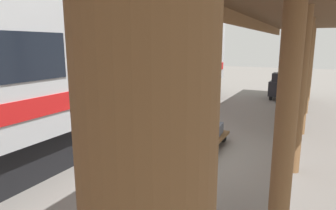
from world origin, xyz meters
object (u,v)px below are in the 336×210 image
(suitcase_yellow_case, at_px, (191,127))
(baggage_tug, at_px, (283,86))
(luggage_cart, at_px, (194,139))
(suitcase_orange_carryall, at_px, (192,119))
(train_car, at_px, (84,66))
(suitcase_red_plastic, at_px, (205,134))
(porter_by_door, at_px, (139,113))
(porter_in_overalls, at_px, (166,112))
(suitcase_black_hardshell, at_px, (197,142))
(suitcase_tan_vintage, at_px, (183,132))
(suitcase_slate_roller, at_px, (212,129))
(suitcase_navy_fabric, at_px, (174,137))

(suitcase_yellow_case, bearing_deg, baggage_tug, -101.28)
(luggage_cart, height_order, suitcase_orange_carryall, suitcase_orange_carryall)
(train_car, height_order, suitcase_red_plastic, train_car)
(baggage_tug, bearing_deg, train_car, 63.18)
(porter_by_door, bearing_deg, porter_in_overalls, -139.70)
(suitcase_black_hardshell, bearing_deg, suitcase_yellow_case, -61.77)
(porter_in_overalls, bearing_deg, suitcase_tan_vintage, -166.15)
(luggage_cart, height_order, porter_by_door, porter_by_door)
(porter_by_door, bearing_deg, suitcase_slate_roller, -144.67)
(luggage_cart, relative_size, suitcase_slate_roller, 3.81)
(suitcase_navy_fabric, distance_m, baggage_tug, 9.26)
(suitcase_tan_vintage, xyz_separation_m, porter_in_overalls, (0.45, 0.11, 0.53))
(porter_by_door, bearing_deg, train_car, -5.49)
(suitcase_yellow_case, relative_size, porter_in_overalls, 0.27)
(suitcase_tan_vintage, relative_size, porter_by_door, 0.35)
(train_car, xyz_separation_m, porter_in_overalls, (-2.47, -0.28, -1.14))
(train_car, height_order, suitcase_yellow_case, train_car)
(suitcase_black_hardshell, bearing_deg, porter_by_door, 0.38)
(suitcase_black_hardshell, height_order, suitcase_red_plastic, suitcase_red_plastic)
(suitcase_red_plastic, distance_m, suitcase_tan_vintage, 0.60)
(luggage_cart, relative_size, porter_in_overalls, 1.20)
(porter_in_overalls, distance_m, porter_by_door, 0.71)
(luggage_cart, distance_m, suitcase_yellow_case, 0.65)
(suitcase_tan_vintage, height_order, baggage_tug, baggage_tug)
(suitcase_black_hardshell, distance_m, suitcase_orange_carryall, 1.28)
(luggage_cart, bearing_deg, suitcase_orange_carryall, -63.90)
(suitcase_red_plastic, xyz_separation_m, suitcase_tan_vintage, (0.60, 0.00, -0.02))
(suitcase_orange_carryall, bearing_deg, suitcase_red_plastic, 135.81)
(suitcase_black_hardshell, height_order, suitcase_orange_carryall, suitcase_orange_carryall)
(suitcase_red_plastic, relative_size, porter_by_door, 0.31)
(train_car, distance_m, suitcase_red_plastic, 3.92)
(baggage_tug, bearing_deg, suitcase_navy_fabric, 80.09)
(suitcase_yellow_case, bearing_deg, suitcase_slate_roller, 180.00)
(suitcase_red_plastic, distance_m, suitcase_yellow_case, 0.83)
(luggage_cart, bearing_deg, train_car, 6.85)
(suitcase_black_hardshell, height_order, suitcase_tan_vintage, suitcase_tan_vintage)
(suitcase_yellow_case, bearing_deg, porter_by_door, 48.69)
(train_car, relative_size, luggage_cart, 8.86)
(luggage_cart, height_order, suitcase_slate_roller, suitcase_slate_roller)
(suitcase_black_hardshell, distance_m, suitcase_tan_vintage, 0.83)
(suitcase_black_hardshell, bearing_deg, baggage_tug, -96.19)
(train_car, bearing_deg, baggage_tug, -116.82)
(suitcase_black_hardshell, distance_m, suitcase_red_plastic, 0.56)
(suitcase_navy_fabric, distance_m, porter_in_overalls, 0.82)
(suitcase_tan_vintage, bearing_deg, porter_in_overalls, 13.85)
(suitcase_slate_roller, xyz_separation_m, suitcase_orange_carryall, (0.58, 0.00, 0.19))
(train_car, relative_size, porter_by_door, 10.64)
(suitcase_red_plastic, bearing_deg, porter_by_door, 19.69)
(porter_in_overalls, bearing_deg, suitcase_red_plastic, -173.96)
(suitcase_black_hardshell, bearing_deg, luggage_cart, -61.77)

